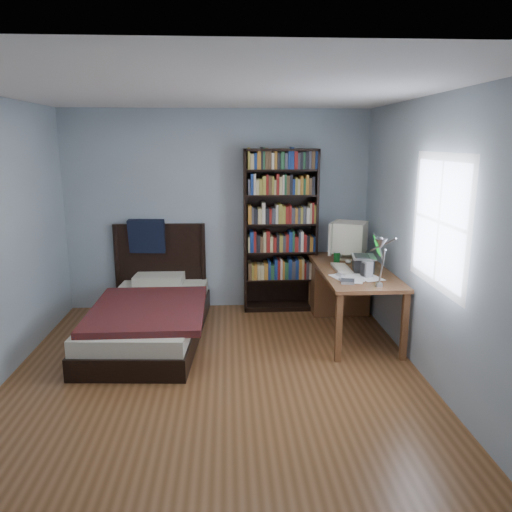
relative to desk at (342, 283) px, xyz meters
name	(u,v)px	position (x,y,z in m)	size (l,w,h in m)	color
room	(217,244)	(-1.48, -1.60, 0.83)	(4.20, 4.24, 2.50)	brown
desk	(342,283)	(0.00, 0.00, 0.00)	(0.75, 1.71, 0.73)	brown
crt_monitor	(348,238)	(0.04, -0.01, 0.57)	(0.53, 0.49, 0.45)	beige
laptop	(365,261)	(0.10, -0.58, 0.42)	(0.36, 0.35, 0.39)	#2D2D30
desk_lamp	(381,249)	(-0.03, -1.53, 0.76)	(0.21, 0.47, 0.56)	#99999E
keyboard	(342,269)	(-0.14, -0.53, 0.32)	(0.17, 0.42, 0.03)	#B5AB97
speaker	(367,269)	(0.05, -0.85, 0.40)	(0.09, 0.09, 0.17)	gray
soda_can	(337,258)	(-0.13, -0.24, 0.38)	(0.07, 0.07, 0.13)	#0A3707
mouse	(348,262)	(0.01, -0.23, 0.33)	(0.07, 0.12, 0.04)	silver
phone_silver	(340,275)	(-0.21, -0.79, 0.32)	(0.05, 0.11, 0.02)	silver
phone_grey	(342,280)	(-0.24, -0.97, 0.32)	(0.05, 0.09, 0.02)	gray
external_drive	(348,282)	(-0.20, -1.05, 0.32)	(0.13, 0.13, 0.03)	gray
bookshelf	(280,231)	(-0.73, 0.34, 0.60)	(0.91, 0.30, 2.02)	black
bed	(151,313)	(-2.24, -0.47, -0.17)	(1.23, 2.24, 1.16)	black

